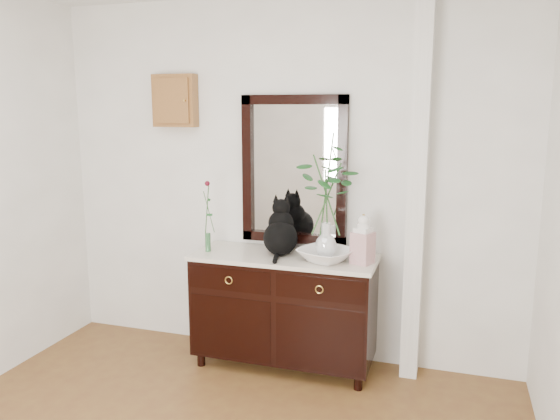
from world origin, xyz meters
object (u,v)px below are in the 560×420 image
(cat, at_px, (280,227))
(lotus_bowl, at_px, (326,255))
(ginger_jar, at_px, (363,239))
(sideboard, at_px, (284,305))

(cat, height_order, lotus_bowl, cat)
(cat, distance_m, ginger_jar, 0.61)
(sideboard, distance_m, cat, 0.58)
(sideboard, height_order, ginger_jar, ginger_jar)
(cat, bearing_deg, lotus_bowl, -27.71)
(cat, height_order, ginger_jar, cat)
(ginger_jar, bearing_deg, cat, 174.21)
(sideboard, xyz_separation_m, ginger_jar, (0.57, -0.04, 0.55))
(sideboard, relative_size, ginger_jar, 3.83)
(cat, relative_size, ginger_jar, 1.16)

